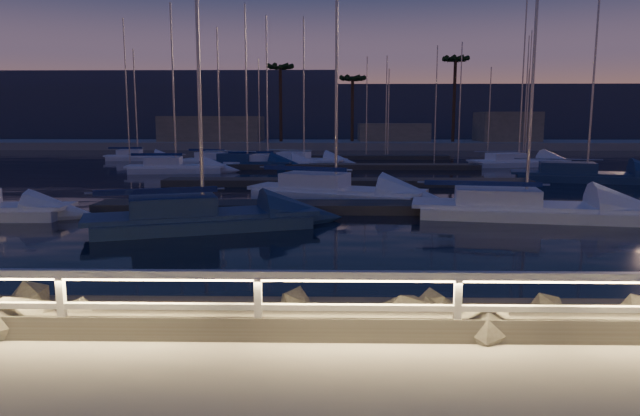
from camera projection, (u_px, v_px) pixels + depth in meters
The scene contains 21 objects.
ground at pixel (390, 339), 8.64m from camera, with size 400.00×400.00×0.00m, color #9B978C.
harbor_water at pixel (344, 182), 39.64m from camera, with size 400.00×440.00×0.60m.
guard_rail at pixel (386, 290), 8.53m from camera, with size 44.11×0.12×1.06m.
riprap at pixel (88, 318), 10.12m from camera, with size 29.12×3.04×1.44m.
floating_docks at pixel (344, 173), 40.82m from camera, with size 22.00×36.00×0.40m.
far_shore at pixel (337, 142), 81.78m from camera, with size 160.00×14.00×5.20m.
palm_left at pixel (280, 70), 78.42m from camera, with size 3.00×3.00×11.20m.
palm_center at pixel (353, 81), 79.41m from camera, with size 3.00×3.00×9.70m.
palm_right at pixel (455, 63), 77.80m from camera, with size 3.00×3.00×12.20m.
distant_hills at pixel (246, 115), 140.48m from camera, with size 230.00×37.50×18.00m.
sailboat_b at pixel (197, 217), 20.57m from camera, with size 8.46×4.87×13.93m.
sailboat_d at pixel (519, 207), 22.97m from camera, with size 9.28×4.17×15.17m.
sailboat_e at pixel (174, 167), 42.71m from camera, with size 7.45×2.95×12.43m.
sailboat_f at pixel (331, 191), 28.09m from camera, with size 8.93×5.34×14.76m.
sailboat_h at pixel (582, 174), 36.76m from camera, with size 9.62×5.07×15.68m.
sailboat_i at pixel (218, 161), 49.68m from camera, with size 7.12×4.03×11.78m.
sailboat_j at pixel (245, 163), 47.21m from camera, with size 8.04×3.87×13.21m.
sailboat_k at pixel (302, 160), 51.20m from camera, with size 7.89×4.20×12.91m.
sailboat_l at pixel (516, 161), 48.83m from camera, with size 8.87×4.23×14.46m.
sailboat_m at pixel (136, 156), 56.18m from camera, with size 6.45×2.44×10.79m.
sailboat_n at pixel (266, 163), 47.40m from camera, with size 7.46×3.02×12.36m.
Camera 1 is at (-0.90, -8.26, 3.28)m, focal length 32.00 mm.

